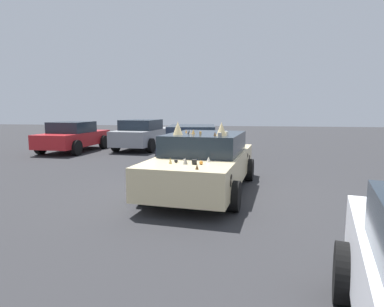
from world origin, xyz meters
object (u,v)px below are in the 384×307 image
object	(u,v)px
art_car_decorated	(205,162)
parked_sedan_behind_right	(144,134)
parked_sedan_far_left	(191,145)
parked_sedan_near_left	(73,136)

from	to	relation	value
art_car_decorated	parked_sedan_behind_right	size ratio (longest dim) A/B	1.05
parked_sedan_far_left	parked_sedan_behind_right	distance (m)	5.27
art_car_decorated	parked_sedan_far_left	bearing A→B (deg)	-159.20
parked_sedan_near_left	parked_sedan_far_left	bearing A→B (deg)	-112.31
parked_sedan_far_left	parked_sedan_near_left	bearing A→B (deg)	-121.50
parked_sedan_behind_right	parked_sedan_far_left	bearing A→B (deg)	-139.06
parked_sedan_near_left	parked_sedan_behind_right	distance (m)	3.27
parked_sedan_far_left	parked_sedan_behind_right	size ratio (longest dim) A/B	1.03
parked_sedan_near_left	parked_sedan_far_left	xyz separation A→B (m)	(-2.90, -5.96, 0.01)
parked_sedan_behind_right	art_car_decorated	bearing A→B (deg)	-147.77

